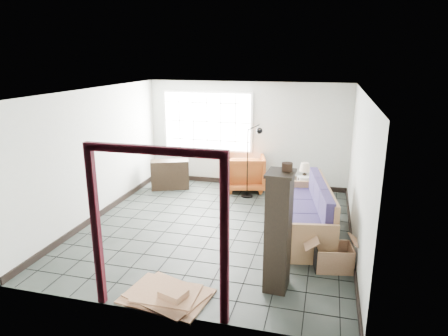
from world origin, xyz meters
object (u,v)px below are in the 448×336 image
(futon_sofa, at_px, (307,216))
(tall_shelf, at_px, (278,231))
(side_table, at_px, (301,183))
(armchair, at_px, (245,170))

(futon_sofa, xyz_separation_m, tall_shelf, (-0.30, -1.88, 0.51))
(futon_sofa, distance_m, side_table, 1.80)
(armchair, distance_m, side_table, 1.49)
(futon_sofa, bearing_deg, tall_shelf, -108.97)
(futon_sofa, bearing_deg, armchair, 115.94)
(armchair, relative_size, side_table, 1.92)
(armchair, xyz_separation_m, tall_shelf, (1.34, -4.16, 0.39))
(futon_sofa, relative_size, side_table, 4.76)
(armchair, bearing_deg, tall_shelf, 93.58)
(side_table, height_order, tall_shelf, tall_shelf)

